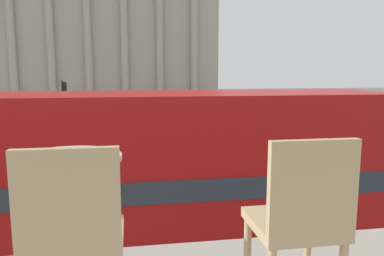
{
  "coord_description": "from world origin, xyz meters",
  "views": [
    {
      "loc": [
        1.06,
        -2.46,
        4.64
      ],
      "look_at": [
        3.97,
        15.3,
        1.94
      ],
      "focal_mm": 35.0,
      "sensor_mm": 36.0,
      "label": 1
    }
  ],
  "objects": [
    {
      "name": "traffic_light_near",
      "position": [
        -0.05,
        10.89,
        2.5
      ],
      "size": [
        0.42,
        0.24,
        3.83
      ],
      "color": "black",
      "rests_on": "ground_plane"
    },
    {
      "name": "double_decker_bus",
      "position": [
        1.4,
        5.57,
        2.34
      ],
      "size": [
        10.8,
        2.7,
        4.19
      ],
      "rotation": [
        0.0,
        0.0,
        0.02
      ],
      "color": "black",
      "rests_on": "ground_plane"
    },
    {
      "name": "car_black",
      "position": [
        0.46,
        23.42,
        0.7
      ],
      "size": [
        4.2,
        1.93,
        1.35
      ],
      "rotation": [
        0.0,
        0.0,
        3.76
      ],
      "color": "black",
      "rests_on": "ground_plane"
    },
    {
      "name": "pedestrian_olive",
      "position": [
        7.95,
        10.34,
        1.03
      ],
      "size": [
        0.32,
        0.32,
        1.79
      ],
      "rotation": [
        0.0,
        0.0,
        4.99
      ],
      "color": "#282B33",
      "rests_on": "ground_plane"
    },
    {
      "name": "cafe_dining_table",
      "position": [
        0.7,
        -0.35,
        3.98
      ],
      "size": [
        0.6,
        0.6,
        0.73
      ],
      "color": "#2D2D30",
      "rests_on": "cafe_floor_slab"
    },
    {
      "name": "plaza_building_left",
      "position": [
        -3.9,
        53.44,
        11.08
      ],
      "size": [
        33.32,
        16.59,
        22.17
      ],
      "color": "#B2A893",
      "rests_on": "ground_plane"
    },
    {
      "name": "pedestrian_white",
      "position": [
        9.39,
        10.53,
        0.92
      ],
      "size": [
        0.32,
        0.32,
        1.61
      ],
      "rotation": [
        0.0,
        0.0,
        6.25
      ],
      "color": "#282B33",
      "rests_on": "ground_plane"
    },
    {
      "name": "car_maroon",
      "position": [
        0.84,
        28.96,
        0.7
      ],
      "size": [
        4.2,
        1.93,
        1.35
      ],
      "rotation": [
        0.0,
        0.0,
        5.33
      ],
      "color": "black",
      "rests_on": "ground_plane"
    },
    {
      "name": "traffic_light_mid",
      "position": [
        6.77,
        18.53,
        2.17
      ],
      "size": [
        0.42,
        0.24,
        3.29
      ],
      "color": "black",
      "rests_on": "ground_plane"
    },
    {
      "name": "cafe_chair_1",
      "position": [
        1.82,
        -0.91,
        3.96
      ],
      "size": [
        0.4,
        0.4,
        0.91
      ],
      "rotation": [
        0.0,
        0.0,
        -0.11
      ],
      "color": "tan",
      "rests_on": "cafe_floor_slab"
    },
    {
      "name": "traffic_light_far",
      "position": [
        -3.56,
        24.83,
        2.64
      ],
      "size": [
        0.42,
        0.24,
        4.06
      ],
      "color": "black",
      "rests_on": "ground_plane"
    },
    {
      "name": "cafe_chair_0",
      "position": [
        0.81,
        -0.92,
        3.96
      ],
      "size": [
        0.4,
        0.4,
        0.91
      ],
      "rotation": [
        0.0,
        0.0,
        0.07
      ],
      "color": "tan",
      "rests_on": "cafe_floor_slab"
    }
  ]
}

